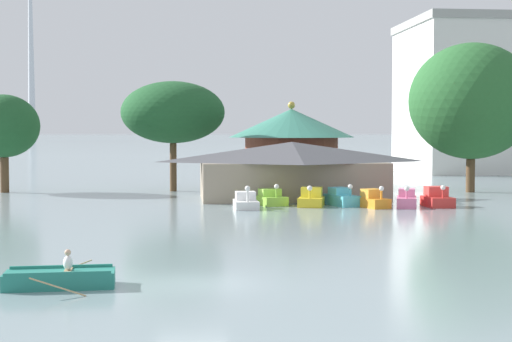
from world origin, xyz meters
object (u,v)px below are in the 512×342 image
at_px(pedal_boat_red, 437,199).
at_px(boathouse, 292,169).
at_px(shoreline_tree_right, 471,101).
at_px(pedal_boat_white, 246,202).
at_px(pedal_boat_yellow, 311,199).
at_px(pedal_boat_pink, 407,200).
at_px(shoreline_tree_mid, 173,112).
at_px(pedal_boat_lime, 271,199).
at_px(background_building_block, 499,96).
at_px(rowboat_with_rower, 60,279).
at_px(green_roof_pavilion, 291,142).
at_px(shoreline_tree_tall_left, 4,126).
at_px(pedal_boat_orange, 373,200).
at_px(pedal_boat_cyan, 342,198).

xyz_separation_m(pedal_boat_red, boathouse, (-9.23, 7.14, 1.78)).
bearing_deg(shoreline_tree_right, pedal_boat_white, -149.18).
xyz_separation_m(pedal_boat_yellow, pedal_boat_pink, (6.52, -1.18, -0.02)).
bearing_deg(pedal_boat_white, shoreline_tree_mid, -162.79).
height_order(pedal_boat_red, shoreline_tree_right, shoreline_tree_right).
bearing_deg(pedal_boat_lime, pedal_boat_red, 62.33).
distance_m(pedal_boat_yellow, pedal_boat_pink, 6.62).
distance_m(pedal_boat_white, background_building_block, 58.15).
height_order(rowboat_with_rower, pedal_boat_red, pedal_boat_red).
bearing_deg(green_roof_pavilion, shoreline_tree_right, -31.04).
xyz_separation_m(green_roof_pavilion, shoreline_tree_right, (14.38, -8.65, 3.61)).
distance_m(pedal_boat_red, background_building_block, 50.78).
bearing_deg(green_roof_pavilion, shoreline_tree_tall_left, -168.73).
distance_m(pedal_boat_orange, shoreline_tree_tall_left, 32.89).
bearing_deg(shoreline_tree_right, pedal_boat_yellow, -144.73).
bearing_deg(shoreline_tree_right, background_building_block, 63.58).
xyz_separation_m(pedal_boat_pink, green_roof_pavilion, (-5.06, 21.03, 3.72)).
relative_size(pedal_boat_red, green_roof_pavilion, 0.22).
relative_size(pedal_boat_cyan, shoreline_tree_right, 0.25).
bearing_deg(pedal_boat_orange, green_roof_pavilion, 167.26).
bearing_deg(rowboat_with_rower, pedal_boat_red, -132.93).
xyz_separation_m(pedal_boat_orange, background_building_block, (27.66, 44.55, 9.19)).
distance_m(shoreline_tree_tall_left, shoreline_tree_mid, 14.47).
height_order(pedal_boat_yellow, shoreline_tree_right, shoreline_tree_right).
bearing_deg(pedal_boat_lime, pedal_boat_white, -58.83).
height_order(pedal_boat_white, pedal_boat_yellow, pedal_boat_white).
bearing_deg(pedal_boat_cyan, green_roof_pavilion, 165.85).
distance_m(pedal_boat_red, shoreline_tree_right, 15.92).
bearing_deg(shoreline_tree_mid, background_building_block, 34.49).
relative_size(pedal_boat_yellow, pedal_boat_orange, 1.04).
bearing_deg(shoreline_tree_tall_left, pedal_boat_cyan, -28.57).
relative_size(pedal_boat_white, shoreline_tree_right, 0.23).
bearing_deg(shoreline_tree_tall_left, green_roof_pavilion, 11.27).
relative_size(pedal_boat_yellow, pedal_boat_pink, 0.86).
relative_size(pedal_boat_orange, shoreline_tree_mid, 0.28).
bearing_deg(rowboat_with_rower, green_roof_pavilion, -110.24).
xyz_separation_m(pedal_boat_white, pedal_boat_cyan, (6.95, 1.43, 0.06)).
height_order(pedal_boat_orange, boathouse, boathouse).
distance_m(pedal_boat_pink, green_roof_pavilion, 21.95).
bearing_deg(pedal_boat_red, pedal_boat_lime, -102.49).
distance_m(boathouse, shoreline_tree_right, 17.97).
relative_size(boathouse, shoreline_tree_mid, 1.58).
distance_m(pedal_boat_yellow, shoreline_tree_right, 20.72).
xyz_separation_m(pedal_boat_yellow, pedal_boat_red, (8.74, -1.06, 0.02)).
relative_size(rowboat_with_rower, shoreline_tree_mid, 0.39).
bearing_deg(pedal_boat_orange, pedal_boat_lime, -129.53).
bearing_deg(pedal_boat_orange, pedal_boat_cyan, -151.34).
distance_m(pedal_boat_white, pedal_boat_orange, 8.82).
height_order(rowboat_with_rower, pedal_boat_yellow, pedal_boat_yellow).
height_order(pedal_boat_pink, background_building_block, background_building_block).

